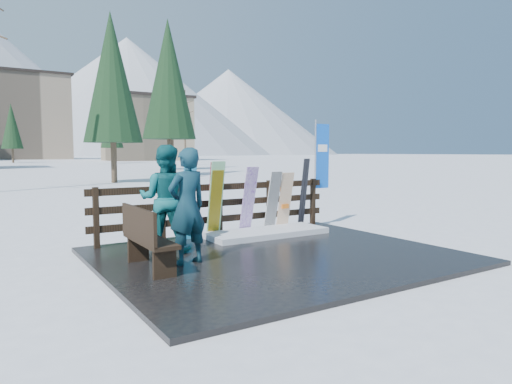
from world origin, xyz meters
TOP-DOWN VIEW (x-y plane):
  - ground at (0.00, 0.00)m, footprint 700.00×700.00m
  - deck at (0.00, 0.00)m, footprint 6.00×5.00m
  - fence at (0.00, 2.20)m, footprint 5.60×0.10m
  - snow_patch at (0.83, 1.60)m, footprint 2.69×1.00m
  - bench at (-2.34, 0.16)m, footprint 0.41×1.50m
  - snowboard_0 at (-0.83, 1.98)m, footprint 0.27×0.30m
  - snowboard_1 at (-0.20, 1.98)m, footprint 0.31×0.33m
  - snowboard_2 at (-0.21, 1.98)m, footprint 0.26×0.32m
  - snowboard_3 at (0.61, 1.98)m, footprint 0.29×0.40m
  - snowboard_4 at (1.25, 1.98)m, footprint 0.29×0.35m
  - snowboard_5 at (1.59, 1.98)m, footprint 0.32×0.29m
  - ski_pair_a at (-0.24, 2.05)m, footprint 0.16×0.23m
  - ski_pair_b at (2.19, 2.05)m, footprint 0.17×0.26m
  - rental_flag at (2.88, 2.25)m, footprint 0.45×0.04m
  - person_front at (-1.63, 0.19)m, footprint 0.76×0.57m
  - person_back at (-1.62, 1.20)m, footprint 1.18×1.12m
  - trees at (2.98, 49.11)m, footprint 42.22×68.94m

SIDE VIEW (x-z plane):
  - ground at x=0.00m, z-range 0.00..0.00m
  - deck at x=0.00m, z-range 0.00..0.08m
  - snow_patch at x=0.83m, z-range 0.08..0.20m
  - bench at x=-2.34m, z-range 0.11..1.08m
  - fence at x=0.00m, z-range 0.16..1.31m
  - snowboard_5 at x=1.59m, z-range 0.08..1.42m
  - snowboard_4 at x=1.25m, z-range 0.08..1.45m
  - snowboard_2 at x=-0.21m, z-range 0.08..1.51m
  - snowboard_3 at x=0.61m, z-range 0.08..1.57m
  - ski_pair_a at x=-0.24m, z-range 0.08..1.67m
  - snowboard_0 at x=-0.83m, z-range 0.08..1.68m
  - snowboard_1 at x=-0.20m, z-range 0.08..1.69m
  - ski_pair_b at x=2.19m, z-range 0.08..1.73m
  - person_front at x=-1.63m, z-range 0.08..1.96m
  - person_back at x=-1.62m, z-range 0.08..2.01m
  - rental_flag at x=2.88m, z-range 0.39..2.99m
  - trees at x=2.98m, z-range -0.87..12.80m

